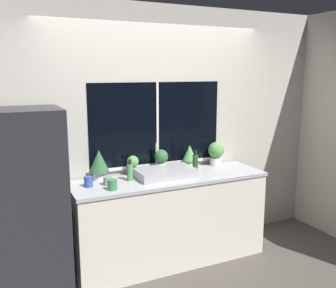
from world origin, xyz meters
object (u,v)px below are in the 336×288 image
object	(u,v)px
potted_plant_left	(133,165)
bottle_tall	(195,163)
potted_plant_far_right	(216,152)
potted_plant_center	(161,159)
mug_grey	(108,181)
soap_bottle	(130,172)
potted_plant_right	(190,156)
mug_green	(112,185)
sink	(165,172)
potted_plant_far_left	(99,163)
mug_blue	(88,182)
refrigerator	(21,206)

from	to	relation	value
potted_plant_left	bottle_tall	bearing A→B (deg)	-15.08
bottle_tall	potted_plant_far_right	bearing A→B (deg)	25.23
potted_plant_left	potted_plant_center	world-z (taller)	potted_plant_center
potted_plant_left	mug_grey	bearing A→B (deg)	-147.46
soap_bottle	potted_plant_left	bearing A→B (deg)	61.82
potted_plant_right	mug_green	distance (m)	1.09
bottle_tall	mug_green	world-z (taller)	bottle_tall
sink	mug_green	bearing A→B (deg)	-162.20
potted_plant_far_left	mug_green	distance (m)	0.40
mug_blue	potted_plant_far_right	bearing A→B (deg)	7.24
sink	potted_plant_far_left	bearing A→B (deg)	163.82
mug_grey	potted_plant_center	bearing A→B (deg)	17.95
potted_plant_left	mug_grey	size ratio (longest dim) A/B	2.53
mug_green	bottle_tall	bearing A→B (deg)	11.92
potted_plant_center	mug_blue	bearing A→B (deg)	-166.92
soap_bottle	mug_green	distance (m)	0.33
bottle_tall	mug_grey	world-z (taller)	bottle_tall
potted_plant_center	soap_bottle	distance (m)	0.45
potted_plant_left	soap_bottle	world-z (taller)	soap_bottle
potted_plant_center	mug_grey	size ratio (longest dim) A/B	2.96
potted_plant_center	mug_green	size ratio (longest dim) A/B	2.55
refrigerator	sink	world-z (taller)	refrigerator
sink	potted_plant_far_right	xyz separation A→B (m)	(0.74, 0.19, 0.11)
potted_plant_far_left	potted_plant_left	distance (m)	0.36
potted_plant_center	potted_plant_far_left	bearing A→B (deg)	180.00
potted_plant_center	bottle_tall	bearing A→B (deg)	-28.31
potted_plant_center	potted_plant_right	size ratio (longest dim) A/B	0.92
potted_plant_right	bottle_tall	size ratio (longest dim) A/B	1.10
potted_plant_far_left	potted_plant_right	bearing A→B (deg)	0.00
soap_bottle	bottle_tall	world-z (taller)	bottle_tall
potted_plant_far_left	bottle_tall	size ratio (longest dim) A/B	1.24
potted_plant_right	mug_blue	size ratio (longest dim) A/B	2.66
soap_bottle	mug_grey	world-z (taller)	soap_bottle
refrigerator	mug_green	xyz separation A→B (m)	(0.79, -0.13, 0.13)
sink	potted_plant_center	distance (m)	0.22
potted_plant_far_left	potted_plant_center	size ratio (longest dim) A/B	1.23
refrigerator	potted_plant_far_left	bearing A→B (deg)	18.43
sink	potted_plant_left	world-z (taller)	sink
potted_plant_center	sink	bearing A→B (deg)	-103.51
potted_plant_left	mug_blue	xyz separation A→B (m)	(-0.52, -0.20, -0.06)
potted_plant_center	mug_blue	xyz separation A→B (m)	(-0.84, -0.20, -0.10)
refrigerator	mug_blue	world-z (taller)	refrigerator
potted_plant_left	bottle_tall	size ratio (longest dim) A/B	0.87
potted_plant_far_right	potted_plant_center	bearing A→B (deg)	-180.00
potted_plant_center	mug_grey	world-z (taller)	potted_plant_center
soap_bottle	mug_green	size ratio (longest dim) A/B	2.22
sink	potted_plant_right	world-z (taller)	sink
potted_plant_far_left	potted_plant_center	xyz separation A→B (m)	(0.68, -0.00, -0.03)
potted_plant_far_right	bottle_tall	xyz separation A→B (m)	(-0.37, -0.18, -0.06)
potted_plant_right	potted_plant_far_right	world-z (taller)	potted_plant_far_right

